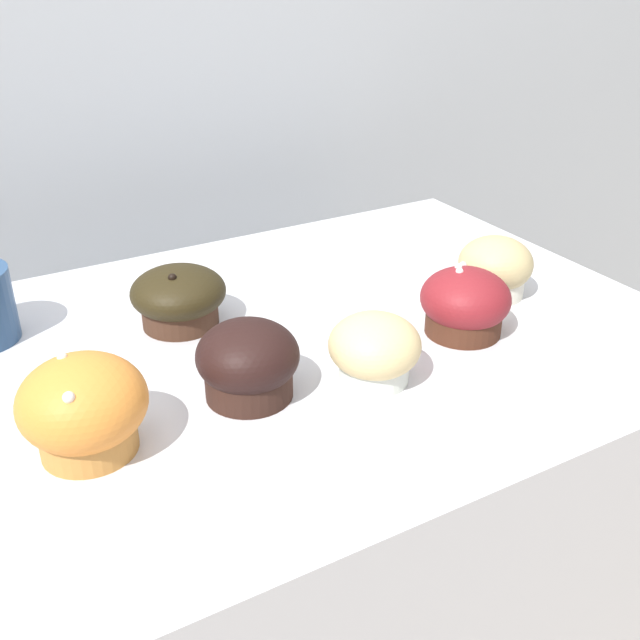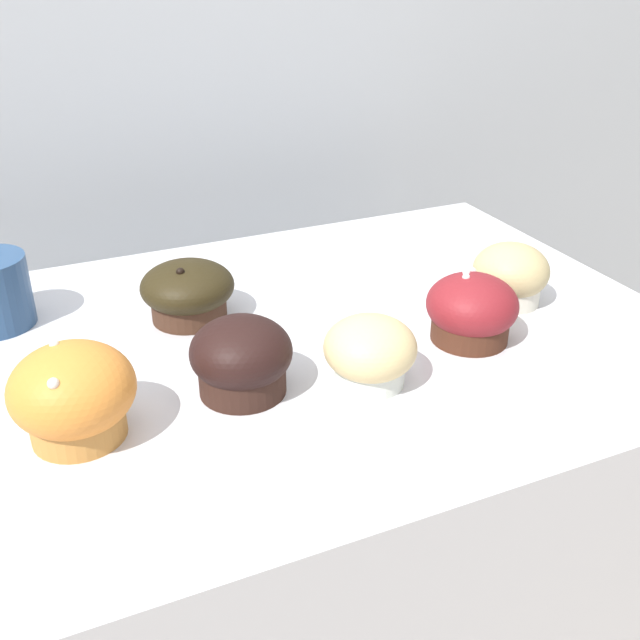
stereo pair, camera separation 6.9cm
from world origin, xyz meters
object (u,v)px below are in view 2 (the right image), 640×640
muffin_back_left (472,310)px  muffin_front_center (188,291)px  muffin_front_left (510,275)px  muffin_front_right (73,395)px  muffin_back_right (241,358)px  muffin_back_center (370,352)px

muffin_back_left → muffin_front_center: bearing=146.9°
muffin_front_left → muffin_front_right: muffin_front_right is taller
muffin_back_right → muffin_back_center: (0.12, -0.04, -0.00)m
muffin_front_center → muffin_back_center: 0.25m
muffin_back_left → muffin_front_left: bearing=31.6°
muffin_front_center → muffin_front_left: (0.38, -0.12, 0.00)m
muffin_front_center → muffin_back_right: bearing=-88.1°
muffin_back_left → muffin_back_right: 0.27m
muffin_back_left → muffin_front_right: 0.43m
muffin_front_left → muffin_front_center: bearing=162.3°
muffin_back_right → muffin_back_center: size_ratio=1.07×
muffin_front_left → muffin_back_center: size_ratio=0.98×
muffin_front_center → muffin_front_right: bearing=-129.6°
muffin_back_right → muffin_front_right: (-0.16, -0.01, 0.01)m
muffin_back_left → muffin_back_center: muffin_back_left is taller
muffin_back_left → muffin_back_center: bearing=-166.5°
muffin_back_left → muffin_front_left: 0.12m
muffin_front_left → muffin_front_right: size_ratio=0.83×
muffin_back_left → muffin_front_right: size_ratio=0.91×
muffin_back_right → muffin_front_left: 0.37m
muffin_back_right → muffin_front_right: muffin_front_right is taller
muffin_front_left → muffin_back_left: bearing=-148.4°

